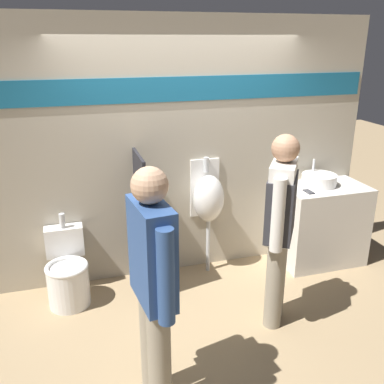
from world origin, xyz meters
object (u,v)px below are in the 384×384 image
object	(u,v)px
sink_basin	(319,180)
person_with_lanyard	(153,283)
cell_phone	(309,192)
urinal_near_counter	(208,198)
toilet	(68,275)
person_in_vest	(280,219)

from	to	relation	value
sink_basin	person_with_lanyard	distance (m)	2.70
cell_phone	sink_basin	bearing A→B (deg)	37.38
urinal_near_counter	person_with_lanyard	size ratio (longest dim) A/B	0.73
cell_phone	person_with_lanyard	bearing A→B (deg)	-145.12
toilet	cell_phone	bearing A→B (deg)	-2.02
person_with_lanyard	urinal_near_counter	bearing A→B (deg)	-36.15
urinal_near_counter	sink_basin	bearing A→B (deg)	-4.28
cell_phone	person_in_vest	bearing A→B (deg)	-134.32
urinal_near_counter	person_with_lanyard	distance (m)	1.90
urinal_near_counter	cell_phone	bearing A→B (deg)	-14.62
toilet	person_with_lanyard	bearing A→B (deg)	-68.88
cell_phone	person_in_vest	size ratio (longest dim) A/B	0.08
person_with_lanyard	cell_phone	bearing A→B (deg)	-61.66
sink_basin	cell_phone	world-z (taller)	sink_basin
urinal_near_counter	person_in_vest	distance (m)	1.08
cell_phone	person_with_lanyard	distance (m)	2.41
sink_basin	person_in_vest	bearing A→B (deg)	-136.10
urinal_near_counter	person_in_vest	world-z (taller)	person_in_vest
person_in_vest	sink_basin	bearing A→B (deg)	-12.50
toilet	person_in_vest	size ratio (longest dim) A/B	0.49
person_in_vest	cell_phone	bearing A→B (deg)	-10.73
sink_basin	toilet	distance (m)	2.86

